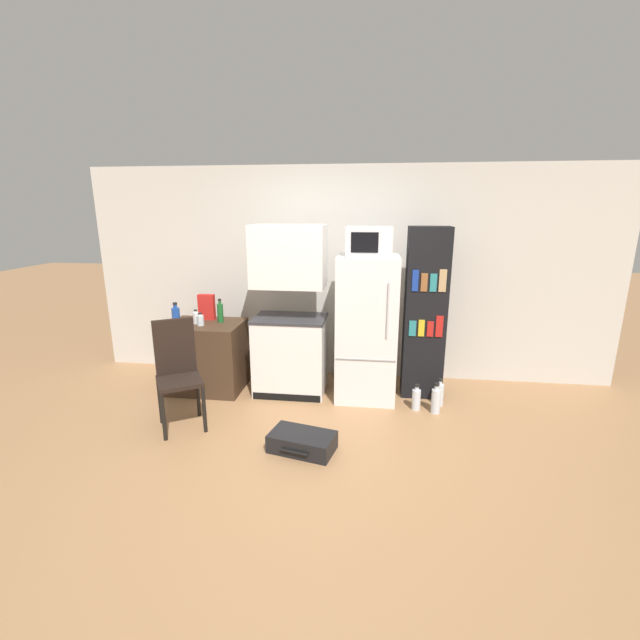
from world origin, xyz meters
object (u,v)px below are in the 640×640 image
Objects in this scene: chair at (177,365)px; water_bottle_front at (416,399)px; bottle_blue_soda at (176,317)px; water_bottle_back at (440,394)px; bottle_milk_white at (196,318)px; bottle_green_tall at (220,312)px; bottle_ketchup_red at (177,319)px; suitcase_large_flat at (302,442)px; bookshelf at (425,314)px; bottle_clear_short at (200,320)px; cereal_box at (207,307)px; kitchen_hutch at (290,318)px; side_table at (207,356)px; water_bottle_middle at (436,400)px; refrigerator at (367,329)px; microwave at (369,241)px.

chair is 2.46m from water_bottle_front.
water_bottle_back is at bearing 1.68° from bottle_blue_soda.
water_bottle_front is (2.47, -0.23, -0.75)m from bottle_milk_white.
chair is at bearing -97.01° from bottle_green_tall.
bottle_ketchup_red reaches higher than suitcase_large_flat.
chair is (0.14, -0.82, -0.26)m from bottle_milk_white.
bookshelf is 2.50m from bottle_clear_short.
water_bottle_front is 0.92× the size of water_bottle_back.
cereal_box is at bearing 62.02° from bottle_blue_soda.
bookshelf is 13.16× the size of bottle_clear_short.
bottle_milk_white is 0.53× the size of water_bottle_back.
kitchen_hutch is 0.82m from bottle_green_tall.
kitchen_hutch is (0.98, 0.04, 0.48)m from side_table.
suitcase_large_flat is at bearing -39.40° from bottle_milk_white.
kitchen_hutch is 1.82× the size of chair.
bottle_blue_soda is at bearing 177.99° from water_bottle_middle.
bottle_green_tall is at bearing 171.62° from water_bottle_front.
chair is 1.42m from suitcase_large_flat.
refrigerator is 1.52× the size of chair.
water_bottle_front is (1.06, 0.93, 0.04)m from suitcase_large_flat.
bottle_green_tall is 0.48m from bottle_ketchup_red.
bottle_green_tall is 0.44× the size of suitcase_large_flat.
bottle_green_tall is at bearing 178.32° from microwave.
water_bottle_middle is (2.86, -0.19, -0.73)m from bottle_ketchup_red.
side_table is at bearing -179.48° from microwave.
kitchen_hutch is at bearing -1.48° from bottle_green_tall.
refrigerator is 5.67× the size of bottle_blue_soda.
water_bottle_front is (1.40, -0.31, -0.76)m from kitchen_hutch.
bottle_green_tall is 0.91× the size of cereal_box.
kitchen_hutch is 4.04× the size of microwave.
bottle_green_tall is 0.26× the size of chair.
microwave is 3.28× the size of bottle_clear_short.
microwave is 2.25m from bottle_blue_soda.
bookshelf reaches higher than suitcase_large_flat.
chair is at bearing -85.05° from cereal_box.
cereal_box is 0.91× the size of water_bottle_middle.
side_table is at bearing 84.01° from bottle_clear_short.
water_bottle_back is at bearing -6.26° from cereal_box.
chair is 3.68× the size of water_bottle_front.
bottle_green_tall is at bearing 22.46° from bottle_ketchup_red.
chair is 2.73m from water_bottle_back.
kitchen_hutch is at bearing 11.83° from bottle_blue_soda.
chair reaches higher than side_table.
water_bottle_middle is at bearing -23.77° from microwave.
bottle_blue_soda reaches higher than water_bottle_middle.
bottle_clear_short is (-2.48, -0.26, -0.09)m from bookshelf.
bottle_ketchup_red is 0.51× the size of water_bottle_middle.
chair is (0.05, -0.85, 0.21)m from side_table.
refrigerator is 0.94m from microwave.
water_bottle_front is (0.55, -0.28, -1.62)m from microwave.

